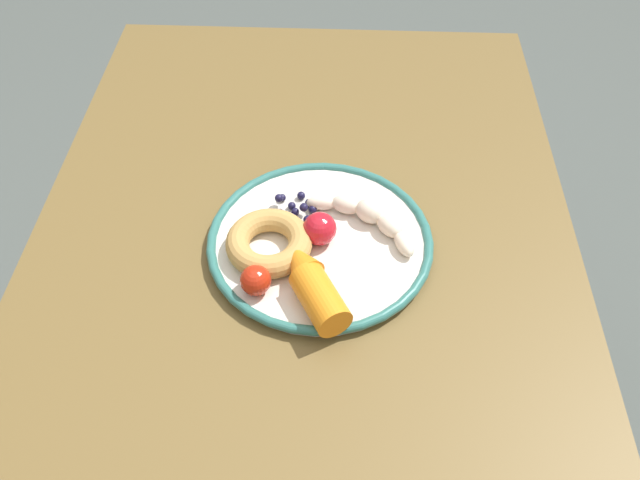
{
  "coord_description": "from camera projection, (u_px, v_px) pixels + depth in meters",
  "views": [
    {
      "loc": [
        0.51,
        0.05,
        1.37
      ],
      "look_at": [
        -0.04,
        0.02,
        0.74
      ],
      "focal_mm": 37.02,
      "sensor_mm": 36.0,
      "label": 1
    }
  ],
  "objects": [
    {
      "name": "dining_table",
      "position": [
        302.0,
        315.0,
        0.89
      ],
      "size": [
        1.12,
        0.71,
        0.73
      ],
      "color": "brown",
      "rests_on": "ground_plane"
    },
    {
      "name": "plate",
      "position": [
        320.0,
        241.0,
        0.84
      ],
      "size": [
        0.29,
        0.29,
        0.02
      ],
      "color": "silver",
      "rests_on": "dining_table"
    },
    {
      "name": "banana",
      "position": [
        367.0,
        216.0,
        0.85
      ],
      "size": [
        0.1,
        0.14,
        0.03
      ],
      "color": "beige",
      "rests_on": "plate"
    },
    {
      "name": "carrot_orange",
      "position": [
        310.0,
        282.0,
        0.76
      ],
      "size": [
        0.14,
        0.1,
        0.04
      ],
      "color": "orange",
      "rests_on": "plate"
    },
    {
      "name": "donut",
      "position": [
        269.0,
        243.0,
        0.81
      ],
      "size": [
        0.14,
        0.14,
        0.03
      ],
      "primitive_type": "torus",
      "rotation": [
        0.0,
        0.0,
        0.48
      ],
      "color": "tan",
      "rests_on": "plate"
    },
    {
      "name": "blueberry_pile",
      "position": [
        295.0,
        208.0,
        0.86
      ],
      "size": [
        0.06,
        0.06,
        0.02
      ],
      "color": "#191638",
      "rests_on": "plate"
    },
    {
      "name": "tomato_near",
      "position": [
        320.0,
        229.0,
        0.82
      ],
      "size": [
        0.04,
        0.04,
        0.04
      ],
      "primitive_type": "sphere",
      "color": "red",
      "rests_on": "plate"
    },
    {
      "name": "tomato_mid",
      "position": [
        256.0,
        280.0,
        0.77
      ],
      "size": [
        0.04,
        0.04,
        0.04
      ],
      "primitive_type": "sphere",
      "color": "red",
      "rests_on": "plate"
    }
  ]
}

